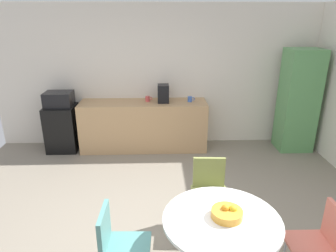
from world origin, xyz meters
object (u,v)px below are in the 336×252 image
Objects in this scene: mini_fridge at (63,128)px; chair_teal at (115,241)px; microwave at (59,99)px; mug_white at (148,99)px; coffee_maker at (163,93)px; chair_olive at (209,185)px; round_table at (221,233)px; locker_cabinet at (298,101)px; fruit_bowl at (227,213)px; chair_coral at (324,239)px; mug_green at (190,99)px.

mini_fridge is 1.01× the size of chair_teal.
microwave reaches higher than chair_teal.
microwave reaches higher than mug_white.
mug_white is at bearing 168.19° from coffee_maker.
mug_white reaches higher than chair_olive.
locker_cabinet is at bearing 56.94° from round_table.
fruit_bowl is at bearing 23.55° from round_table.
mug_white is (0.21, 3.20, 0.43)m from chair_teal.
mug_green reaches higher than chair_coral.
chair_olive is 2.59× the size of coffee_maker.
microwave is 1.87m from coffee_maker.
coffee_maker is (0.28, -0.06, 0.11)m from mug_white.
chair_coral and chair_olive have the same top height.
microwave is 3.72× the size of mug_white.
chair_teal is (-2.93, -3.04, -0.40)m from locker_cabinet.
round_table is 3.33m from mug_white.
mini_fridge reaches higher than chair_teal.
mug_green is at bearing 90.14° from chair_olive.
chair_olive is (0.05, 0.93, -0.08)m from round_table.
mug_white is (1.59, 0.06, 0.53)m from mini_fridge.
round_table is 3.22× the size of coffee_maker.
mug_white is 1.00× the size of mug_green.
mug_green reaches higher than mini_fridge.
round_table is at bearing -77.39° from mug_white.
chair_olive is (-0.88, 0.94, 0.00)m from chair_coral.
chair_teal is at bearing -93.76° from mug_white.
mug_green is at bearing 105.54° from chair_coral.
locker_cabinet is 4.24m from chair_teal.
chair_olive is at bearing -89.86° from mug_green.
coffee_maker reaches higher than microwave.
locker_cabinet reaches higher than microwave.
chair_teal is at bearing 179.34° from fruit_bowl.
coffee_maker is (-0.49, -0.01, 0.11)m from mug_green.
coffee_maker is (-0.44, 3.17, 0.46)m from round_table.
locker_cabinet reaches higher than round_table.
chair_olive is at bearing -77.58° from coffee_maker.
microwave reaches higher than mini_fridge.
coffee_maker is (1.87, 0.00, 0.09)m from microwave.
mug_white reaches higher than chair_coral.
round_table is at bearing 179.47° from chair_coral.
chair_coral is at bearing -109.09° from locker_cabinet.
mini_fridge is at bearing -179.80° from mug_green.
microwave reaches higher than round_table.
locker_cabinet is 6.77× the size of fruit_bowl.
mug_green is at bearing 0.20° from microwave.
chair_coral is at bearing -44.44° from mini_fridge.
mini_fridge is at bearing 126.06° from round_table.
locker_cabinet is at bearing -3.18° from mug_green.
coffee_maker is (-0.49, 3.15, 0.26)m from fruit_bowl.
mini_fridge is 1.97m from coffee_maker.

